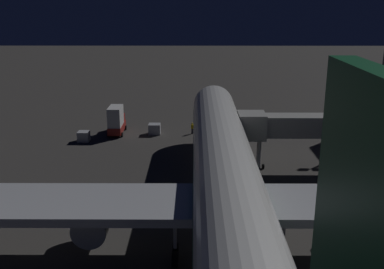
% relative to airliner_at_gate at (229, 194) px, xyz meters
% --- Properties ---
extents(ground_plane, '(320.00, 320.00, 0.00)m').
position_rel_airliner_at_gate_xyz_m(ground_plane, '(0.00, -9.40, -5.36)').
color(ground_plane, '#383533').
extents(airliner_at_gate, '(55.66, 66.27, 18.88)m').
position_rel_airliner_at_gate_xyz_m(airliner_at_gate, '(0.00, 0.00, 0.00)').
color(airliner_at_gate, silver).
rests_on(airliner_at_gate, ground_plane).
extents(jet_bridge, '(21.06, 3.40, 6.98)m').
position_rel_airliner_at_gate_xyz_m(jet_bridge, '(-11.37, -19.28, 0.09)').
color(jet_bridge, '#9E9E99').
rests_on(jet_bridge, ground_plane).
extents(ops_van, '(2.36, 5.43, 4.34)m').
position_rel_airliner_at_gate_xyz_m(ops_van, '(14.64, -34.03, -3.23)').
color(ops_van, maroon).
rests_on(ops_van, ground_plane).
extents(baggage_container_mid_row, '(1.60, 1.57, 1.47)m').
position_rel_airliner_at_gate_xyz_m(baggage_container_mid_row, '(18.80, -30.18, -4.63)').
color(baggage_container_mid_row, '#B7BABF').
rests_on(baggage_container_mid_row, ground_plane).
extents(baggage_container_far_row, '(1.79, 1.61, 1.59)m').
position_rel_airliner_at_gate_xyz_m(baggage_container_far_row, '(8.81, -33.88, -4.57)').
color(baggage_container_far_row, '#B7BABF').
rests_on(baggage_container_far_row, ground_plane).
extents(ground_crew_by_belt_loader, '(0.40, 0.40, 1.77)m').
position_rel_airliner_at_gate_xyz_m(ground_crew_by_belt_loader, '(3.03, -34.04, -4.39)').
color(ground_crew_by_belt_loader, black).
rests_on(ground_crew_by_belt_loader, ground_plane).
extents(traffic_cone_nose_port, '(0.36, 0.36, 0.55)m').
position_rel_airliner_at_gate_xyz_m(traffic_cone_nose_port, '(-2.20, -32.07, -5.09)').
color(traffic_cone_nose_port, orange).
rests_on(traffic_cone_nose_port, ground_plane).
extents(traffic_cone_nose_starboard, '(0.36, 0.36, 0.55)m').
position_rel_airliner_at_gate_xyz_m(traffic_cone_nose_starboard, '(2.20, -32.07, -5.09)').
color(traffic_cone_nose_starboard, orange).
rests_on(traffic_cone_nose_starboard, ground_plane).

